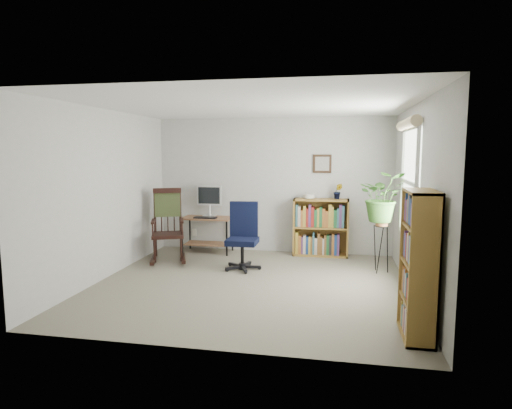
% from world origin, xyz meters
% --- Properties ---
extents(floor, '(4.20, 4.00, 0.00)m').
position_xyz_m(floor, '(0.00, 0.00, 0.00)').
color(floor, gray).
rests_on(floor, ground).
extents(ceiling, '(4.20, 4.00, 0.00)m').
position_xyz_m(ceiling, '(0.00, 0.00, 2.40)').
color(ceiling, white).
rests_on(ceiling, ground).
extents(wall_back, '(4.20, 0.00, 2.40)m').
position_xyz_m(wall_back, '(0.00, 2.00, 1.20)').
color(wall_back, '#B5B4B0').
rests_on(wall_back, ground).
extents(wall_front, '(4.20, 0.00, 2.40)m').
position_xyz_m(wall_front, '(0.00, -2.00, 1.20)').
color(wall_front, '#B5B4B0').
rests_on(wall_front, ground).
extents(wall_left, '(0.00, 4.00, 2.40)m').
position_xyz_m(wall_left, '(-2.10, 0.00, 1.20)').
color(wall_left, '#B5B4B0').
rests_on(wall_left, ground).
extents(wall_right, '(0.00, 4.00, 2.40)m').
position_xyz_m(wall_right, '(2.10, 0.00, 1.20)').
color(wall_right, '#B5B4B0').
rests_on(wall_right, ground).
extents(window, '(0.12, 1.20, 1.50)m').
position_xyz_m(window, '(2.06, 0.30, 1.40)').
color(window, silver).
rests_on(window, wall_right).
extents(desk, '(0.89, 0.49, 0.64)m').
position_xyz_m(desk, '(-1.13, 1.70, 0.32)').
color(desk, brown).
rests_on(desk, floor).
extents(monitor, '(0.46, 0.16, 0.56)m').
position_xyz_m(monitor, '(-1.13, 1.84, 0.92)').
color(monitor, silver).
rests_on(monitor, desk).
extents(keyboard, '(0.40, 0.15, 0.02)m').
position_xyz_m(keyboard, '(-1.13, 1.58, 0.65)').
color(keyboard, black).
rests_on(keyboard, desk).
extents(office_chair, '(0.62, 0.62, 1.05)m').
position_xyz_m(office_chair, '(-0.27, 0.71, 0.52)').
color(office_chair, black).
rests_on(office_chair, floor).
extents(rocking_chair, '(0.97, 1.21, 1.22)m').
position_xyz_m(rocking_chair, '(-1.58, 0.96, 0.61)').
color(rocking_chair, black).
rests_on(rocking_chair, floor).
extents(low_bookshelf, '(0.94, 0.31, 1.00)m').
position_xyz_m(low_bookshelf, '(0.87, 1.82, 0.50)').
color(low_bookshelf, olive).
rests_on(low_bookshelf, floor).
extents(tall_bookshelf, '(0.27, 0.63, 1.44)m').
position_xyz_m(tall_bookshelf, '(1.92, -1.34, 0.72)').
color(tall_bookshelf, olive).
rests_on(tall_bookshelf, floor).
extents(plant_stand, '(0.27, 0.27, 0.83)m').
position_xyz_m(plant_stand, '(1.80, 0.93, 0.41)').
color(plant_stand, black).
rests_on(plant_stand, floor).
extents(spider_plant, '(1.69, 1.88, 1.47)m').
position_xyz_m(spider_plant, '(1.80, 0.93, 1.50)').
color(spider_plant, '#305C20').
rests_on(spider_plant, plant_stand).
extents(potted_plant_small, '(0.13, 0.24, 0.11)m').
position_xyz_m(potted_plant_small, '(1.15, 1.83, 1.05)').
color(potted_plant_small, '#305C20').
rests_on(potted_plant_small, low_bookshelf).
extents(framed_picture, '(0.32, 0.04, 0.32)m').
position_xyz_m(framed_picture, '(0.87, 1.97, 1.59)').
color(framed_picture, black).
rests_on(framed_picture, wall_back).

